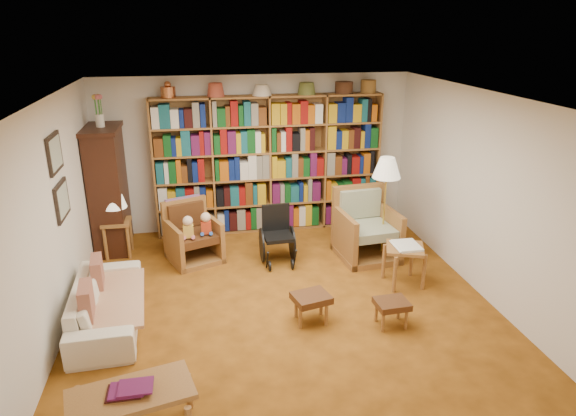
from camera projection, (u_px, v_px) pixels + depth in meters
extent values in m
plane|color=#985717|center=(282.00, 298.00, 6.42)|extent=(5.00, 5.00, 0.00)
plane|color=white|center=(281.00, 96.00, 5.57)|extent=(5.00, 5.00, 0.00)
plane|color=silver|center=(255.00, 154.00, 8.31)|extent=(5.00, 0.00, 5.00)
plane|color=silver|center=(340.00, 318.00, 3.69)|extent=(5.00, 0.00, 5.00)
plane|color=silver|center=(55.00, 218.00, 5.57)|extent=(0.00, 5.00, 5.00)
plane|color=silver|center=(478.00, 192.00, 6.42)|extent=(0.00, 5.00, 5.00)
cube|color=#9D6C31|center=(269.00, 165.00, 8.25)|extent=(3.60, 0.30, 2.20)
cube|color=black|center=(109.00, 191.00, 7.58)|extent=(0.45, 0.90, 1.80)
cube|color=black|center=(101.00, 129.00, 7.27)|extent=(0.50, 0.95, 0.06)
cylinder|color=white|center=(100.00, 121.00, 7.22)|extent=(0.12, 0.12, 0.18)
cube|color=black|center=(54.00, 153.00, 5.63)|extent=(0.03, 0.52, 0.42)
cube|color=gray|center=(56.00, 153.00, 5.63)|extent=(0.01, 0.44, 0.34)
cube|color=black|center=(62.00, 200.00, 5.82)|extent=(0.03, 0.52, 0.42)
cube|color=gray|center=(63.00, 200.00, 5.82)|extent=(0.01, 0.44, 0.34)
imported|color=beige|center=(107.00, 303.00, 5.81)|extent=(1.78, 0.76, 0.51)
cube|color=beige|center=(111.00, 299.00, 5.81)|extent=(0.83, 1.41, 0.04)
cube|color=maroon|center=(98.00, 275.00, 6.05)|extent=(0.16, 0.39, 0.38)
cube|color=maroon|center=(87.00, 305.00, 5.40)|extent=(0.17, 0.41, 0.40)
cube|color=#9D6C31|center=(116.00, 222.00, 7.45)|extent=(0.40, 0.40, 0.04)
cylinder|color=#9D6C31|center=(105.00, 244.00, 7.36)|extent=(0.05, 0.05, 0.50)
cylinder|color=#9D6C31|center=(129.00, 243.00, 7.42)|extent=(0.05, 0.05, 0.50)
cylinder|color=#9D6C31|center=(109.00, 236.00, 7.66)|extent=(0.05, 0.05, 0.50)
cylinder|color=#9D6C31|center=(131.00, 234.00, 7.71)|extent=(0.05, 0.05, 0.50)
cylinder|color=gold|center=(115.00, 215.00, 7.41)|extent=(0.12, 0.12, 0.20)
cone|color=beige|center=(113.00, 198.00, 7.32)|extent=(0.35, 0.35, 0.28)
cube|color=#9D6C31|center=(195.00, 258.00, 7.45)|extent=(0.89, 0.90, 0.08)
cube|color=#9D6C31|center=(172.00, 242.00, 7.30)|extent=(0.32, 0.68, 0.60)
cube|color=#9D6C31|center=(215.00, 239.00, 7.41)|extent=(0.32, 0.68, 0.60)
cube|color=#9D6C31|center=(193.00, 225.00, 7.61)|extent=(0.66, 0.32, 0.85)
cube|color=#502F15|center=(194.00, 237.00, 7.30)|extent=(0.71, 0.74, 0.11)
cube|color=#502F15|center=(192.00, 214.00, 7.48)|extent=(0.52, 0.28, 0.36)
cube|color=#B53059|center=(192.00, 208.00, 7.55)|extent=(0.51, 0.24, 0.38)
cube|color=#9D6C31|center=(366.00, 254.00, 7.54)|extent=(0.88, 0.91, 0.09)
cube|color=#9D6C31|center=(343.00, 236.00, 7.37)|extent=(0.16, 0.84, 0.71)
cube|color=#9D6C31|center=(391.00, 233.00, 7.50)|extent=(0.16, 0.84, 0.71)
cube|color=#9D6C31|center=(360.00, 216.00, 7.73)|extent=(0.80, 0.17, 1.00)
cube|color=#97A080|center=(368.00, 230.00, 7.37)|extent=(0.69, 0.76, 0.13)
cube|color=#97A080|center=(362.00, 203.00, 7.58)|extent=(0.63, 0.17, 0.42)
cube|color=black|center=(278.00, 237.00, 7.26)|extent=(0.42, 0.42, 0.05)
cube|color=black|center=(276.00, 217.00, 7.36)|extent=(0.40, 0.07, 0.40)
cylinder|color=black|center=(262.00, 245.00, 7.35)|extent=(0.03, 0.50, 0.50)
cylinder|color=black|center=(292.00, 243.00, 7.43)|extent=(0.03, 0.50, 0.50)
cylinder|color=black|center=(270.00, 266.00, 7.11)|extent=(0.03, 0.14, 0.14)
cylinder|color=black|center=(292.00, 264.00, 7.16)|extent=(0.03, 0.14, 0.14)
cylinder|color=gold|center=(381.00, 255.00, 7.57)|extent=(0.25, 0.25, 0.03)
cylinder|color=gold|center=(384.00, 216.00, 7.36)|extent=(0.03, 0.03, 1.27)
cone|color=beige|center=(387.00, 168.00, 7.11)|extent=(0.40, 0.40, 0.29)
cube|color=#9D6C31|center=(405.00, 248.00, 6.61)|extent=(0.60, 0.60, 0.04)
cylinder|color=#9D6C31|center=(395.00, 275.00, 6.49)|extent=(0.05, 0.05, 0.49)
cylinder|color=#9D6C31|center=(424.00, 272.00, 6.55)|extent=(0.05, 0.05, 0.49)
cylinder|color=#9D6C31|center=(384.00, 261.00, 6.85)|extent=(0.05, 0.05, 0.49)
cylinder|color=#9D6C31|center=(411.00, 259.00, 6.92)|extent=(0.05, 0.05, 0.49)
cube|color=white|center=(405.00, 246.00, 6.60)|extent=(0.41, 0.46, 0.03)
cube|color=#502F15|center=(311.00, 298.00, 5.83)|extent=(0.47, 0.43, 0.08)
cylinder|color=#9D6C31|center=(300.00, 318.00, 5.75)|extent=(0.04, 0.04, 0.26)
cylinder|color=#9D6C31|center=(326.00, 315.00, 5.80)|extent=(0.04, 0.04, 0.26)
cylinder|color=#9D6C31|center=(296.00, 307.00, 5.97)|extent=(0.04, 0.04, 0.26)
cylinder|color=#9D6C31|center=(321.00, 304.00, 6.03)|extent=(0.04, 0.04, 0.26)
cube|color=#502F15|center=(392.00, 304.00, 5.77)|extent=(0.38, 0.33, 0.07)
cylinder|color=#9D6C31|center=(383.00, 322.00, 5.69)|extent=(0.04, 0.04, 0.24)
cylinder|color=#9D6C31|center=(406.00, 320.00, 5.74)|extent=(0.04, 0.04, 0.24)
cylinder|color=#9D6C31|center=(376.00, 312.00, 5.90)|extent=(0.04, 0.04, 0.24)
cylinder|color=#9D6C31|center=(399.00, 310.00, 5.94)|extent=(0.04, 0.04, 0.24)
cube|color=#9D6C31|center=(131.00, 395.00, 4.20)|extent=(1.10, 0.72, 0.05)
cylinder|color=#9D6C31|center=(80.00, 404.00, 4.38)|extent=(0.06, 0.06, 0.36)
cylinder|color=#9D6C31|center=(189.00, 391.00, 4.54)|extent=(0.06, 0.06, 0.36)
cube|color=brown|center=(130.00, 389.00, 4.18)|extent=(0.32, 0.28, 0.05)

